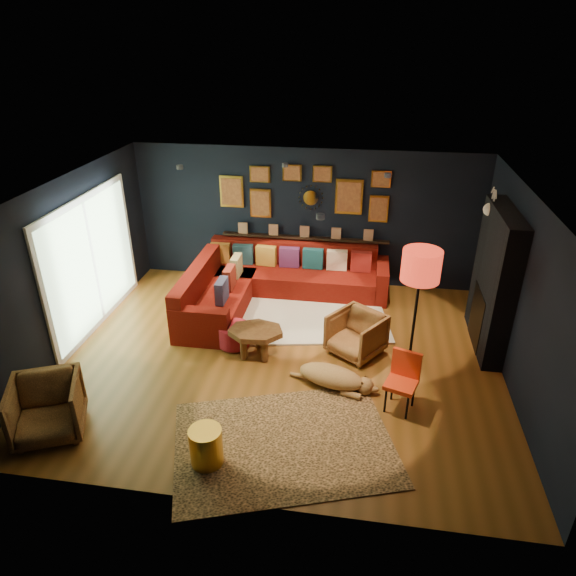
# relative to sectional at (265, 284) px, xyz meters

# --- Properties ---
(floor) EXTENTS (6.50, 6.50, 0.00)m
(floor) POSITION_rel_sectional_xyz_m (0.61, -1.81, -0.32)
(floor) COLOR brown
(floor) RESTS_ON ground
(room_walls) EXTENTS (6.50, 6.50, 6.50)m
(room_walls) POSITION_rel_sectional_xyz_m (0.61, -1.81, 1.27)
(room_walls) COLOR black
(room_walls) RESTS_ON ground
(sectional) EXTENTS (3.41, 2.69, 0.86)m
(sectional) POSITION_rel_sectional_xyz_m (0.00, 0.00, 0.00)
(sectional) COLOR maroon
(sectional) RESTS_ON ground
(ledge) EXTENTS (3.20, 0.12, 0.04)m
(ledge) POSITION_rel_sectional_xyz_m (0.61, 0.87, 0.60)
(ledge) COLOR black
(ledge) RESTS_ON room_walls
(gallery_wall) EXTENTS (3.15, 0.04, 1.02)m
(gallery_wall) POSITION_rel_sectional_xyz_m (0.60, 0.91, 1.48)
(gallery_wall) COLOR gold
(gallery_wall) RESTS_ON room_walls
(sunburst_mirror) EXTENTS (0.47, 0.16, 0.47)m
(sunburst_mirror) POSITION_rel_sectional_xyz_m (0.71, 0.91, 1.38)
(sunburst_mirror) COLOR silver
(sunburst_mirror) RESTS_ON room_walls
(fireplace) EXTENTS (0.31, 1.60, 2.20)m
(fireplace) POSITION_rel_sectional_xyz_m (3.71, -0.91, 0.70)
(fireplace) COLOR black
(fireplace) RESTS_ON ground
(deer_head) EXTENTS (0.50, 0.28, 0.45)m
(deer_head) POSITION_rel_sectional_xyz_m (3.75, -0.41, 1.73)
(deer_head) COLOR white
(deer_head) RESTS_ON fireplace
(sliding_door) EXTENTS (0.06, 2.80, 2.20)m
(sliding_door) POSITION_rel_sectional_xyz_m (-2.60, -1.21, 0.78)
(sliding_door) COLOR white
(sliding_door) RESTS_ON ground
(ceiling_spots) EXTENTS (3.30, 2.50, 0.06)m
(ceiling_spots) POSITION_rel_sectional_xyz_m (0.61, -1.01, 2.24)
(ceiling_spots) COLOR black
(ceiling_spots) RESTS_ON room_walls
(shag_rug) EXTENTS (2.80, 2.24, 0.03)m
(shag_rug) POSITION_rel_sectional_xyz_m (0.94, -0.51, -0.31)
(shag_rug) COLOR white
(shag_rug) RESTS_ON ground
(leopard_rug) EXTENTS (3.06, 2.58, 0.01)m
(leopard_rug) POSITION_rel_sectional_xyz_m (0.94, -3.61, -0.32)
(leopard_rug) COLOR tan
(leopard_rug) RESTS_ON ground
(coffee_table) EXTENTS (0.90, 0.70, 0.43)m
(coffee_table) POSITION_rel_sectional_xyz_m (0.22, -1.82, 0.05)
(coffee_table) COLOR brown
(coffee_table) RESTS_ON shag_rug
(pouf) EXTENTS (0.50, 0.50, 0.33)m
(pouf) POSITION_rel_sectional_xyz_m (-0.18, -1.61, -0.12)
(pouf) COLOR maroon
(pouf) RESTS_ON shag_rug
(armchair_left) EXTENTS (1.03, 1.00, 0.82)m
(armchair_left) POSITION_rel_sectional_xyz_m (-1.94, -3.86, 0.09)
(armchair_left) COLOR #CC813F
(armchair_left) RESTS_ON ground
(armchair_right) EXTENTS (0.97, 0.96, 0.74)m
(armchair_right) POSITION_rel_sectional_xyz_m (1.72, -1.52, 0.05)
(armchair_right) COLOR #CC813F
(armchair_right) RESTS_ON ground
(gold_stool) EXTENTS (0.38, 0.38, 0.48)m
(gold_stool) POSITION_rel_sectional_xyz_m (0.11, -4.04, -0.08)
(gold_stool) COLOR gold
(gold_stool) RESTS_ON ground
(orange_chair) EXTENTS (0.49, 0.49, 0.82)m
(orange_chair) POSITION_rel_sectional_xyz_m (2.36, -2.68, 0.16)
(orange_chair) COLOR black
(orange_chair) RESTS_ON ground
(floor_lamp) EXTENTS (0.52, 0.52, 1.91)m
(floor_lamp) POSITION_rel_sectional_xyz_m (2.51, -1.86, 1.30)
(floor_lamp) COLOR black
(floor_lamp) RESTS_ON ground
(dog) EXTENTS (1.41, 0.96, 0.41)m
(dog) POSITION_rel_sectional_xyz_m (1.42, -2.40, -0.11)
(dog) COLOR tan
(dog) RESTS_ON leopard_rug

